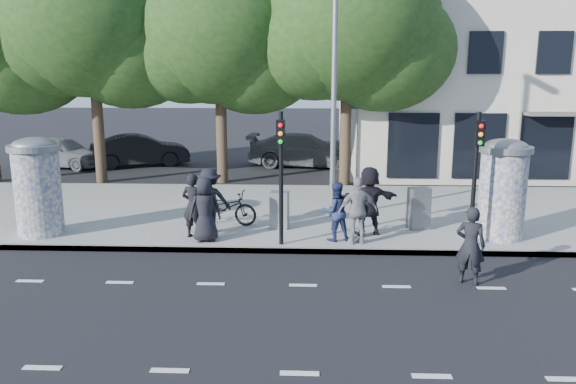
{
  "coord_description": "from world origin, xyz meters",
  "views": [
    {
      "loc": [
        0.14,
        -9.97,
        4.52
      ],
      "look_at": [
        -0.41,
        3.5,
        1.6
      ],
      "focal_mm": 35.0,
      "sensor_mm": 36.0,
      "label": 1
    }
  ],
  "objects_px": {
    "ped_a": "(205,210)",
    "ped_f": "(369,201)",
    "ped_e": "(358,211)",
    "traffic_pole_far": "(476,166)",
    "ped_c": "(336,211)",
    "ped_b": "(193,206)",
    "street_lamp": "(335,61)",
    "ped_d": "(210,200)",
    "ad_column_left": "(37,184)",
    "traffic_pole_near": "(281,165)",
    "cabinet_right": "(419,208)",
    "car_right": "(305,150)",
    "bicycle": "(225,208)",
    "man_road": "(470,245)",
    "ad_column_right": "(503,187)",
    "car_mid": "(140,150)",
    "car_left": "(61,152)",
    "cabinet_left": "(279,210)"
  },
  "relations": [
    {
      "from": "ad_column_left",
      "to": "traffic_pole_far",
      "type": "bearing_deg",
      "value": -3.55
    },
    {
      "from": "ad_column_left",
      "to": "ped_d",
      "type": "height_order",
      "value": "ad_column_left"
    },
    {
      "from": "traffic_pole_near",
      "to": "cabinet_right",
      "type": "height_order",
      "value": "traffic_pole_near"
    },
    {
      "from": "ped_f",
      "to": "man_road",
      "type": "relative_size",
      "value": 1.1
    },
    {
      "from": "ped_a",
      "to": "car_left",
      "type": "distance_m",
      "value": 15.06
    },
    {
      "from": "ped_e",
      "to": "man_road",
      "type": "distance_m",
      "value": 3.2
    },
    {
      "from": "traffic_pole_far",
      "to": "ped_b",
      "type": "relative_size",
      "value": 1.95
    },
    {
      "from": "ped_b",
      "to": "man_road",
      "type": "relative_size",
      "value": 1.02
    },
    {
      "from": "traffic_pole_near",
      "to": "ped_d",
      "type": "relative_size",
      "value": 1.91
    },
    {
      "from": "ad_column_right",
      "to": "ped_a",
      "type": "bearing_deg",
      "value": -175.09
    },
    {
      "from": "ped_c",
      "to": "bicycle",
      "type": "height_order",
      "value": "ped_c"
    },
    {
      "from": "traffic_pole_near",
      "to": "ped_d",
      "type": "distance_m",
      "value": 2.61
    },
    {
      "from": "car_mid",
      "to": "car_right",
      "type": "bearing_deg",
      "value": -109.56
    },
    {
      "from": "ad_column_left",
      "to": "ped_a",
      "type": "xyz_separation_m",
      "value": [
        4.61,
        -0.47,
        -0.54
      ]
    },
    {
      "from": "street_lamp",
      "to": "cabinet_right",
      "type": "relative_size",
      "value": 6.85
    },
    {
      "from": "ped_a",
      "to": "man_road",
      "type": "xyz_separation_m",
      "value": [
        6.17,
        -2.35,
        -0.14
      ]
    },
    {
      "from": "ad_column_left",
      "to": "cabinet_right",
      "type": "bearing_deg",
      "value": 5.39
    },
    {
      "from": "ad_column_left",
      "to": "street_lamp",
      "type": "height_order",
      "value": "street_lamp"
    },
    {
      "from": "cabinet_left",
      "to": "man_road",
      "type": "bearing_deg",
      "value": -32.67
    },
    {
      "from": "traffic_pole_near",
      "to": "bicycle",
      "type": "bearing_deg",
      "value": 132.52
    },
    {
      "from": "traffic_pole_far",
      "to": "cabinet_left",
      "type": "bearing_deg",
      "value": 162.48
    },
    {
      "from": "street_lamp",
      "to": "cabinet_right",
      "type": "height_order",
      "value": "street_lamp"
    },
    {
      "from": "ped_a",
      "to": "ped_b",
      "type": "bearing_deg",
      "value": -58.19
    },
    {
      "from": "ped_c",
      "to": "car_left",
      "type": "distance_m",
      "value": 17.18
    },
    {
      "from": "street_lamp",
      "to": "car_mid",
      "type": "xyz_separation_m",
      "value": [
        -8.93,
        10.02,
        -4.03
      ]
    },
    {
      "from": "ad_column_left",
      "to": "bicycle",
      "type": "height_order",
      "value": "ad_column_left"
    },
    {
      "from": "street_lamp",
      "to": "ped_c",
      "type": "relative_size",
      "value": 5.12
    },
    {
      "from": "traffic_pole_near",
      "to": "bicycle",
      "type": "distance_m",
      "value": 3.02
    },
    {
      "from": "traffic_pole_far",
      "to": "ad_column_right",
      "type": "bearing_deg",
      "value": 42.21
    },
    {
      "from": "ped_e",
      "to": "ped_c",
      "type": "bearing_deg",
      "value": -39.09
    },
    {
      "from": "ped_a",
      "to": "ped_f",
      "type": "distance_m",
      "value": 4.38
    },
    {
      "from": "cabinet_right",
      "to": "ped_a",
      "type": "bearing_deg",
      "value": 177.09
    },
    {
      "from": "ped_a",
      "to": "ped_e",
      "type": "relative_size",
      "value": 0.97
    },
    {
      "from": "traffic_pole_near",
      "to": "car_left",
      "type": "bearing_deg",
      "value": 132.41
    },
    {
      "from": "ped_c",
      "to": "ped_e",
      "type": "xyz_separation_m",
      "value": [
        0.56,
        -0.28,
        0.09
      ]
    },
    {
      "from": "car_mid",
      "to": "cabinet_right",
      "type": "bearing_deg",
      "value": -155.41
    },
    {
      "from": "traffic_pole_far",
      "to": "ped_c",
      "type": "height_order",
      "value": "traffic_pole_far"
    },
    {
      "from": "car_right",
      "to": "traffic_pole_near",
      "type": "bearing_deg",
      "value": -177.82
    },
    {
      "from": "ped_e",
      "to": "ped_f",
      "type": "height_order",
      "value": "ped_f"
    },
    {
      "from": "street_lamp",
      "to": "ped_d",
      "type": "bearing_deg",
      "value": -153.62
    },
    {
      "from": "bicycle",
      "to": "street_lamp",
      "type": "bearing_deg",
      "value": -62.53
    },
    {
      "from": "ad_column_left",
      "to": "man_road",
      "type": "xyz_separation_m",
      "value": [
        10.78,
        -2.82,
        -0.68
      ]
    },
    {
      "from": "ped_a",
      "to": "car_right",
      "type": "distance_m",
      "value": 13.02
    },
    {
      "from": "ad_column_left",
      "to": "ped_c",
      "type": "height_order",
      "value": "ad_column_left"
    },
    {
      "from": "bicycle",
      "to": "car_mid",
      "type": "height_order",
      "value": "car_mid"
    },
    {
      "from": "bicycle",
      "to": "car_mid",
      "type": "relative_size",
      "value": 0.41
    },
    {
      "from": "cabinet_left",
      "to": "car_right",
      "type": "relative_size",
      "value": 0.19
    },
    {
      "from": "man_road",
      "to": "car_left",
      "type": "height_order",
      "value": "man_road"
    },
    {
      "from": "traffic_pole_near",
      "to": "car_left",
      "type": "xyz_separation_m",
      "value": [
        -11.14,
        12.19,
        -1.48
      ]
    },
    {
      "from": "car_left",
      "to": "cabinet_right",
      "type": "bearing_deg",
      "value": -111.77
    }
  ]
}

